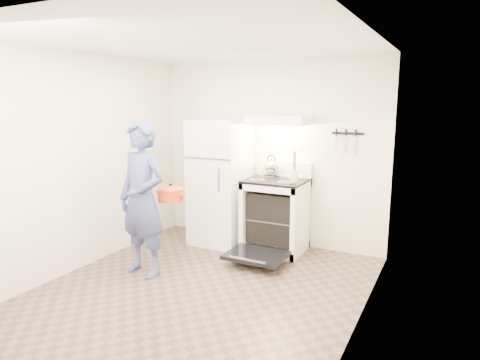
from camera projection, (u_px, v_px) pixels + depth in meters
name	position (u px, v px, depth m)	size (l,w,h in m)	color
floor	(201.00, 290.00, 4.48)	(3.60, 3.60, 0.00)	brown
back_wall	(270.00, 153.00, 5.83)	(3.20, 0.02, 2.50)	silver
refrigerator	(220.00, 182.00, 5.85)	(0.70, 0.70, 1.70)	white
stove_body	(275.00, 216.00, 5.59)	(0.76, 0.65, 0.92)	white
cooktop	(276.00, 181.00, 5.50)	(0.76, 0.65, 0.03)	black
backsplash	(284.00, 169.00, 5.73)	(0.76, 0.07, 0.20)	white
oven_door	(256.00, 255.00, 5.13)	(0.70, 0.54, 0.04)	black
oven_rack	(275.00, 218.00, 5.59)	(0.60, 0.52, 0.01)	slate
range_hood	(279.00, 120.00, 5.42)	(0.76, 0.50, 0.12)	white
knife_strip	(348.00, 133.00, 5.29)	(0.40, 0.02, 0.03)	black
pizza_stone	(272.00, 214.00, 5.71)	(0.30, 0.30, 0.02)	#8D674B
tea_kettle	(271.00, 166.00, 5.73)	(0.23, 0.19, 0.28)	#BCBDC2
utensil_jar	(294.00, 176.00, 5.22)	(0.09, 0.09, 0.13)	silver
person	(142.00, 199.00, 4.76)	(0.63, 0.42, 1.74)	navy
dutch_oven	(171.00, 195.00, 4.87)	(0.37, 0.30, 0.24)	red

